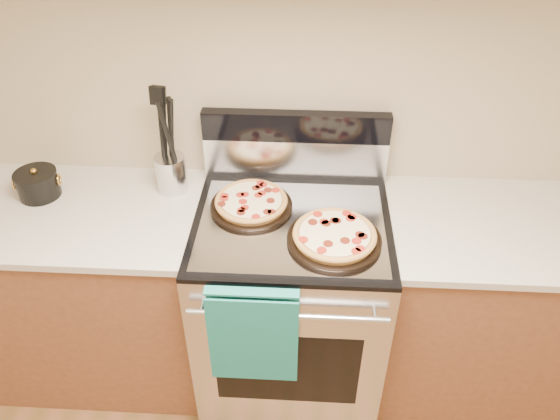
# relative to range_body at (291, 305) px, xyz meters

# --- Properties ---
(wall_back) EXTENTS (4.00, 0.00, 4.00)m
(wall_back) POSITION_rel_range_body_xyz_m (0.00, 0.35, 0.90)
(wall_back) COLOR tan
(wall_back) RESTS_ON ground
(range_body) EXTENTS (0.76, 0.68, 0.90)m
(range_body) POSITION_rel_range_body_xyz_m (0.00, 0.00, 0.00)
(range_body) COLOR #B7B7BC
(range_body) RESTS_ON ground
(oven_window) EXTENTS (0.56, 0.01, 0.40)m
(oven_window) POSITION_rel_range_body_xyz_m (0.00, -0.34, 0.00)
(oven_window) COLOR black
(oven_window) RESTS_ON range_body
(cooktop) EXTENTS (0.76, 0.68, 0.02)m
(cooktop) POSITION_rel_range_body_xyz_m (0.00, 0.00, 0.46)
(cooktop) COLOR black
(cooktop) RESTS_ON range_body
(backsplash_lower) EXTENTS (0.76, 0.06, 0.18)m
(backsplash_lower) POSITION_rel_range_body_xyz_m (0.00, 0.31, 0.56)
(backsplash_lower) COLOR silver
(backsplash_lower) RESTS_ON cooktop
(backsplash_upper) EXTENTS (0.76, 0.06, 0.12)m
(backsplash_upper) POSITION_rel_range_body_xyz_m (0.00, 0.31, 0.71)
(backsplash_upper) COLOR black
(backsplash_upper) RESTS_ON backsplash_lower
(oven_handle) EXTENTS (0.70, 0.03, 0.03)m
(oven_handle) POSITION_rel_range_body_xyz_m (0.00, -0.38, 0.35)
(oven_handle) COLOR silver
(oven_handle) RESTS_ON range_body
(dish_towel) EXTENTS (0.32, 0.05, 0.42)m
(dish_towel) POSITION_rel_range_body_xyz_m (-0.12, -0.38, 0.25)
(dish_towel) COLOR #166C72
(dish_towel) RESTS_ON oven_handle
(foil_sheet) EXTENTS (0.70, 0.55, 0.01)m
(foil_sheet) POSITION_rel_range_body_xyz_m (0.00, -0.03, 0.47)
(foil_sheet) COLOR gray
(foil_sheet) RESTS_ON cooktop
(cabinet_left) EXTENTS (1.00, 0.62, 0.88)m
(cabinet_left) POSITION_rel_range_body_xyz_m (-0.88, 0.03, -0.01)
(cabinet_left) COLOR brown
(cabinet_left) RESTS_ON ground
(countertop_left) EXTENTS (1.02, 0.64, 0.03)m
(countertop_left) POSITION_rel_range_body_xyz_m (-0.88, 0.03, 0.45)
(countertop_left) COLOR #B8B1A5
(countertop_left) RESTS_ON cabinet_left
(cabinet_right) EXTENTS (1.00, 0.62, 0.88)m
(cabinet_right) POSITION_rel_range_body_xyz_m (0.88, 0.03, -0.01)
(cabinet_right) COLOR brown
(cabinet_right) RESTS_ON ground
(countertop_right) EXTENTS (1.02, 0.64, 0.03)m
(countertop_right) POSITION_rel_range_body_xyz_m (0.88, 0.03, 0.45)
(countertop_right) COLOR #B8B1A5
(countertop_right) RESTS_ON cabinet_right
(pepperoni_pizza_back) EXTENTS (0.38, 0.38, 0.04)m
(pepperoni_pizza_back) POSITION_rel_range_body_xyz_m (-0.16, 0.07, 0.50)
(pepperoni_pizza_back) COLOR #A97633
(pepperoni_pizza_back) RESTS_ON foil_sheet
(pepperoni_pizza_front) EXTENTS (0.45, 0.45, 0.05)m
(pepperoni_pizza_front) POSITION_rel_range_body_xyz_m (0.16, -0.12, 0.50)
(pepperoni_pizza_front) COLOR #A97633
(pepperoni_pizza_front) RESTS_ON foil_sheet
(utensil_crock) EXTENTS (0.16, 0.16, 0.16)m
(utensil_crock) POSITION_rel_range_body_xyz_m (-0.50, 0.20, 0.54)
(utensil_crock) COLOR silver
(utensil_crock) RESTS_ON countertop_left
(saucepan) EXTENTS (0.19, 0.19, 0.10)m
(saucepan) POSITION_rel_range_body_xyz_m (-1.04, 0.12, 0.51)
(saucepan) COLOR black
(saucepan) RESTS_ON countertop_left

